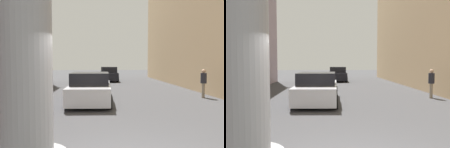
# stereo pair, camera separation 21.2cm
# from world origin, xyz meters

# --- Properties ---
(ground_plane) EXTENTS (86.58, 86.58, 0.00)m
(ground_plane) POSITION_xyz_m (0.00, 10.00, 0.00)
(ground_plane) COLOR #424244
(street_lamp) EXTENTS (2.82, 0.28, 7.78)m
(street_lamp) POSITION_xyz_m (6.05, 8.55, 4.70)
(street_lamp) COLOR #59595E
(street_lamp) RESTS_ON ground
(car_lead) EXTENTS (2.23, 4.83, 1.56)m
(car_lead) POSITION_xyz_m (-1.01, 7.33, 0.70)
(car_lead) COLOR black
(car_lead) RESTS_ON ground
(car_far) EXTENTS (2.00, 4.51, 1.56)m
(car_far) POSITION_xyz_m (0.56, 20.21, 0.74)
(car_far) COLOR black
(car_far) RESTS_ON ground
(palm_tree_far_left) EXTENTS (2.60, 2.40, 9.50)m
(palm_tree_far_left) POSITION_xyz_m (-6.37, 18.67, 5.59)
(palm_tree_far_left) COLOR brown
(palm_tree_far_left) RESTS_ON ground
(pedestrian_mid_right) EXTENTS (0.47, 0.47, 1.67)m
(pedestrian_mid_right) POSITION_xyz_m (5.52, 8.38, 0.97)
(pedestrian_mid_right) COLOR gray
(pedestrian_mid_right) RESTS_ON ground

